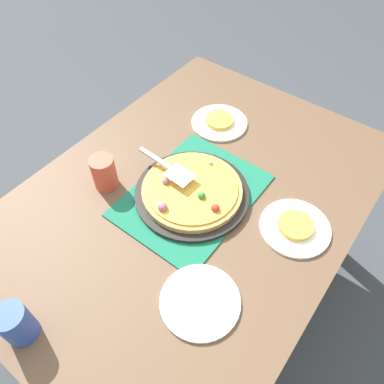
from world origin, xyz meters
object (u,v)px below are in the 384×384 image
at_px(plate_side, 200,301).
at_px(served_slice_left, 296,225).
at_px(served_slice_right, 220,120).
at_px(cup_far, 104,173).
at_px(plate_far_right, 219,123).
at_px(pizza, 192,190).
at_px(plate_near_left, 295,228).
at_px(cup_near, 16,324).
at_px(pizza_pan, 192,193).
at_px(pizza_server, 169,167).

height_order(plate_side, served_slice_left, served_slice_left).
bearing_deg(served_slice_right, cup_far, 165.59).
xyz_separation_m(served_slice_right, cup_far, (-0.49, 0.13, 0.04)).
relative_size(plate_far_right, served_slice_right, 2.00).
relative_size(plate_side, cup_far, 1.83).
distance_m(pizza, served_slice_left, 0.35).
bearing_deg(plate_far_right, plate_near_left, -119.72).
distance_m(plate_near_left, plate_side, 0.38).
bearing_deg(cup_far, cup_near, -158.51).
bearing_deg(cup_far, pizza_pan, -62.61).
distance_m(pizza_pan, pizza_server, 0.11).
distance_m(plate_side, cup_far, 0.53).
relative_size(served_slice_right, cup_near, 0.92).
relative_size(plate_far_right, cup_near, 1.83).
height_order(pizza_pan, plate_side, pizza_pan).
bearing_deg(cup_near, pizza_pan, -6.58).
relative_size(plate_far_right, plate_side, 1.00).
bearing_deg(served_slice_right, pizza_pan, -159.28).
relative_size(pizza_pan, cup_far, 3.17).
relative_size(pizza_pan, plate_far_right, 1.73).
bearing_deg(plate_near_left, pizza_pan, 104.99).
xyz_separation_m(pizza_pan, served_slice_right, (0.36, 0.14, 0.01)).
xyz_separation_m(plate_far_right, cup_near, (-0.98, -0.06, 0.06)).
distance_m(served_slice_left, cup_far, 0.64).
height_order(served_slice_right, pizza_server, pizza_server).
distance_m(served_slice_right, cup_far, 0.51).
relative_size(plate_far_right, pizza_server, 0.95).
height_order(plate_near_left, served_slice_left, served_slice_left).
bearing_deg(pizza_server, pizza, -94.29).
xyz_separation_m(pizza_pan, cup_near, (-0.62, 0.07, 0.05)).
bearing_deg(pizza_server, plate_near_left, -79.02).
bearing_deg(plate_far_right, cup_far, 165.59).
xyz_separation_m(plate_near_left, pizza_server, (-0.08, 0.43, 0.07)).
relative_size(plate_near_left, served_slice_left, 2.00).
distance_m(pizza, plate_far_right, 0.38).
bearing_deg(served_slice_left, plate_far_right, 60.28).
height_order(pizza_pan, plate_near_left, pizza_pan).
bearing_deg(pizza, served_slice_right, 20.68).
bearing_deg(pizza_server, served_slice_right, 6.08).
bearing_deg(pizza_pan, plate_near_left, -75.01).
distance_m(plate_side, served_slice_left, 0.38).
height_order(pizza_pan, plate_far_right, pizza_pan).
height_order(plate_far_right, cup_far, cup_far).
xyz_separation_m(pizza_pan, plate_near_left, (0.09, -0.33, -0.01)).
bearing_deg(served_slice_left, plate_near_left, 0.00).
height_order(plate_near_left, plate_far_right, same).
bearing_deg(pizza, plate_near_left, -74.72).
bearing_deg(pizza_server, plate_far_right, 6.08).
xyz_separation_m(pizza, served_slice_left, (0.09, -0.33, -0.02)).
height_order(pizza, plate_near_left, pizza).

